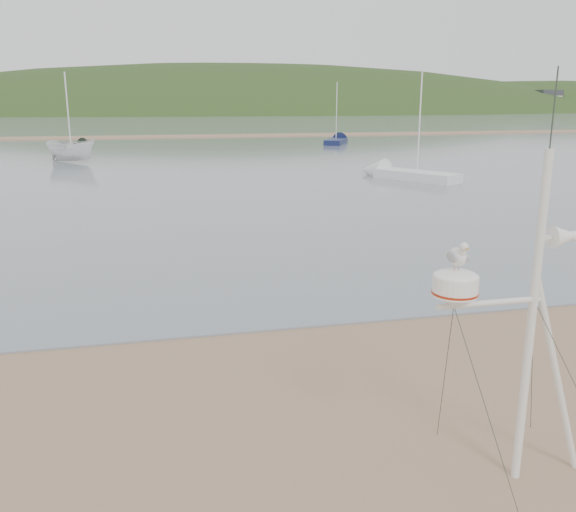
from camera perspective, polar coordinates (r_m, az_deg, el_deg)
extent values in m
plane|color=#8D6B51|center=(8.34, -15.07, -18.24)|extent=(560.00, 560.00, 0.00)
cube|color=slate|center=(139.12, -13.67, 12.19)|extent=(560.00, 256.00, 0.04)
cube|color=#8D6B51|center=(77.18, -13.74, 10.76)|extent=(560.00, 7.00, 0.07)
ellipsoid|color=#233817|center=(246.68, -3.91, 8.22)|extent=(400.00, 180.00, 80.00)
ellipsoid|color=#233817|center=(302.02, 23.68, 9.45)|extent=(300.00, 135.00, 56.00)
cube|color=beige|center=(206.30, -24.01, 13.08)|extent=(8.40, 6.30, 8.00)
cube|color=beige|center=(203.32, -16.61, 13.70)|extent=(8.40, 6.30, 8.00)
cube|color=beige|center=(203.65, -9.07, 14.11)|extent=(8.40, 6.30, 8.00)
cube|color=beige|center=(207.26, -1.66, 14.28)|extent=(8.40, 6.30, 8.00)
cube|color=beige|center=(213.99, 5.39, 14.23)|extent=(8.40, 6.30, 8.00)
cube|color=beige|center=(223.56, 11.92, 13.99)|extent=(8.40, 6.30, 8.00)
cube|color=beige|center=(235.63, 17.83, 13.63)|extent=(8.40, 6.30, 8.00)
cube|color=beige|center=(249.82, 23.10, 13.19)|extent=(8.40, 6.30, 8.00)
cylinder|color=white|center=(7.48, 21.80, -5.93)|extent=(0.10, 0.10, 3.93)
cylinder|color=white|center=(7.97, 23.84, -10.23)|extent=(0.91, 0.08, 2.58)
cylinder|color=white|center=(7.09, 18.41, -4.18)|extent=(1.28, 0.07, 0.07)
cylinder|color=#2D382D|center=(7.06, 23.61, 12.38)|extent=(0.02, 0.02, 0.88)
cube|color=white|center=(6.86, 15.29, -3.94)|extent=(0.16, 0.16, 0.09)
cylinder|color=white|center=(6.81, 15.38, -2.72)|extent=(0.49, 0.49, 0.22)
cylinder|color=#A4230B|center=(6.83, 15.34, -3.31)|extent=(0.50, 0.50, 0.02)
ellipsoid|color=white|center=(6.78, 15.44, -1.84)|extent=(0.49, 0.49, 0.14)
cone|color=white|center=(7.37, 24.28, 1.67)|extent=(0.26, 0.26, 0.26)
cylinder|color=white|center=(7.48, 25.36, 1.72)|extent=(0.14, 0.11, 0.11)
cube|color=white|center=(7.27, 23.16, 1.62)|extent=(0.20, 0.04, 0.04)
cylinder|color=tan|center=(6.74, 15.31, -1.02)|extent=(0.01, 0.01, 0.07)
cylinder|color=tan|center=(6.77, 15.68, -0.99)|extent=(0.01, 0.01, 0.07)
ellipsoid|color=white|center=(6.73, 15.56, -0.07)|extent=(0.17, 0.27, 0.20)
ellipsoid|color=#A6A9AE|center=(6.68, 15.05, -0.09)|extent=(0.05, 0.21, 0.13)
ellipsoid|color=#A6A9AE|center=(6.75, 16.15, -0.02)|extent=(0.05, 0.21, 0.13)
cone|color=white|center=(6.85, 15.01, 0.05)|extent=(0.09, 0.08, 0.09)
ellipsoid|color=white|center=(6.62, 16.01, 0.42)|extent=(0.08, 0.08, 0.12)
sphere|color=white|center=(6.59, 16.15, 0.82)|extent=(0.09, 0.09, 0.09)
cone|color=gold|center=(6.55, 16.35, 0.68)|extent=(0.02, 0.05, 0.02)
imported|color=white|center=(47.21, -19.76, 10.89)|extent=(2.34, 2.33, 4.36)
cube|color=#131B44|center=(63.76, 4.51, 10.63)|extent=(3.80, 5.29, 0.50)
cone|color=#131B44|center=(66.98, 4.99, 10.80)|extent=(2.27, 2.34, 1.64)
cylinder|color=white|center=(63.63, 4.57, 13.39)|extent=(0.08, 0.08, 5.62)
cube|color=white|center=(35.33, 11.96, 7.36)|extent=(3.86, 5.10, 0.50)
cone|color=white|center=(37.23, 7.93, 7.88)|extent=(2.25, 2.30, 1.59)
cylinder|color=white|center=(35.11, 12.22, 12.19)|extent=(0.08, 0.08, 5.47)
cube|color=black|center=(61.02, -19.63, 9.69)|extent=(3.04, 4.14, 0.50)
cone|color=black|center=(63.15, -18.30, 9.93)|extent=(1.80, 1.85, 1.28)
cylinder|color=white|center=(60.91, -19.83, 11.99)|extent=(0.08, 0.08, 4.42)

